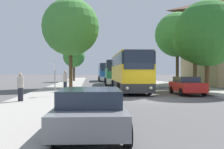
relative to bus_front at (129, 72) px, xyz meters
The scene contains 16 objects.
ground_plane 7.70m from the bus_front, 87.28° to the right, with size 300.00×300.00×0.00m, color #565454.
sidewalk_left 10.15m from the bus_front, 131.70° to the right, with size 4.00×120.00×0.15m, color #A39E93.
bus_front is the anchor object (origin of this frame).
bus_middle 14.09m from the bus_front, 89.96° to the left, with size 3.16×10.69×3.43m.
bus_rear 28.44m from the bus_front, 90.79° to the left, with size 2.93×11.51×3.47m.
parked_car_left_curb 17.07m from the bus_front, 102.57° to the right, with size 2.26×4.51×1.36m.
parked_car_right_near 5.75m from the bus_front, 43.47° to the right, with size 2.11×4.42×1.46m.
parked_car_right_far 20.05m from the bus_front, 77.41° to the left, with size 2.10×4.62×1.37m.
bus_stop_sign 8.17m from the bus_front, 139.21° to the right, with size 0.08×0.45×2.48m.
pedestrian_waiting_near 11.68m from the bus_front, 131.62° to the right, with size 0.36×0.36×1.63m.
pedestrian_waiting_far 6.04m from the bus_front, 165.92° to the right, with size 0.36×0.36×1.83m.
tree_left_near 26.63m from the bus_front, 104.41° to the left, with size 4.09×4.09×6.68m.
tree_left_far 9.62m from the bus_front, 135.38° to the left, with size 6.50×6.50×10.05m.
tree_right_near 8.21m from the bus_front, 15.64° to the left, with size 4.55×4.55×7.25m.
tree_right_mid 13.37m from the bus_front, 50.15° to the left, with size 5.93×5.93×9.62m.
tree_right_far 7.67m from the bus_front, 21.53° to the right, with size 5.70×5.70×7.88m.
Camera 1 is at (-4.11, -16.90, 1.86)m, focal length 42.00 mm.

